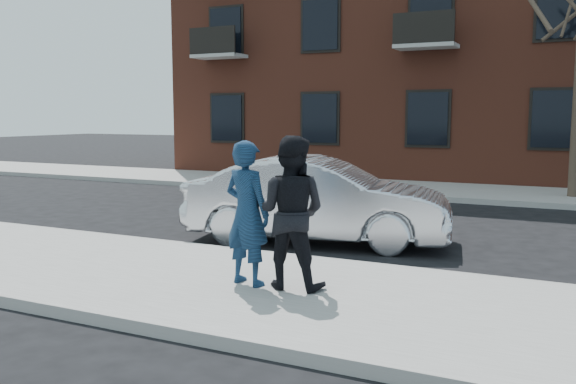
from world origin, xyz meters
The scene contains 9 objects.
ground centered at (0.00, 0.00, 0.00)m, with size 100.00×100.00×0.00m, color black.
near_sidewalk centered at (0.00, -0.25, 0.07)m, with size 50.00×3.50×0.15m, color gray.
near_curb centered at (0.00, 1.55, 0.07)m, with size 50.00×0.10×0.15m, color #999691.
far_sidewalk centered at (0.00, 11.25, 0.07)m, with size 50.00×3.50×0.15m, color gray.
far_curb centered at (0.00, 9.45, 0.07)m, with size 50.00×0.10×0.15m, color #999691.
apartment_building centered at (2.00, 18.00, 6.16)m, with size 24.30×10.30×12.30m.
silver_sedan centered at (0.35, 3.20, 0.79)m, with size 1.66×4.77×1.57m, color silver.
man_hoodie centered at (0.81, -0.23, 1.08)m, with size 0.76×0.58×1.87m.
man_peacoat centered at (1.37, -0.11, 1.12)m, with size 1.01×0.82×1.93m.
Camera 1 is at (4.62, -6.96, 2.34)m, focal length 38.00 mm.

